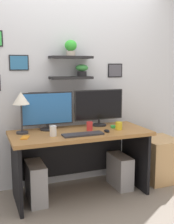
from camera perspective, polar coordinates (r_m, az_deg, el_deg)
The scene contains 16 objects.
ground_plane at distance 3.45m, azimuth -1.30°, elevation -16.11°, with size 8.00×8.00×0.00m, color gray.
back_wall_assembly at distance 3.53m, azimuth -3.85°, elevation 7.22°, with size 4.40×0.24×2.70m.
desk at distance 3.31m, azimuth -1.65°, elevation -7.30°, with size 1.56×0.68×0.75m.
monitor_left at distance 3.27m, azimuth -7.97°, elevation 0.34°, with size 0.60×0.18×0.43m.
monitor_right at distance 3.47m, azimuth 2.41°, elevation 1.13°, with size 0.62×0.18×0.44m.
keyboard at distance 3.03m, azimuth -0.82°, elevation -4.50°, with size 0.44×0.14×0.02m, color #2D2D33.
computer_mouse at distance 3.17m, azimuth 3.99°, elevation -3.79°, with size 0.06×0.09×0.03m, color black.
desk_lamp at distance 3.13m, azimuth -13.09°, elevation 2.17°, with size 0.18×0.18×0.46m.
cell_phone at distance 2.99m, azimuth -12.34°, elevation -5.02°, with size 0.07×0.14×0.01m, color orange.
coffee_mug at distance 3.30m, azimuth 6.40°, elevation -2.75°, with size 0.08×0.08×0.09m, color yellow.
pen_cup at distance 3.24m, azimuth 0.52°, elevation -2.85°, with size 0.07×0.07×0.10m, color red.
scissors_tray at distance 3.41m, azimuth 5.83°, elevation -2.94°, with size 0.12×0.08×0.02m, color green.
water_cup at distance 3.01m, azimuth -6.82°, elevation -3.79°, with size 0.07×0.07×0.11m, color white.
drawer_cabinet at distance 3.88m, azimuth 14.18°, elevation -9.11°, with size 0.44×0.50×0.55m, color tan.
computer_tower_left at distance 3.24m, azimuth -10.24°, elevation -13.80°, with size 0.18×0.40×0.44m, color #99999E.
computer_tower_right at distance 3.60m, azimuth 6.60°, elevation -11.66°, with size 0.18×0.40×0.40m, color #99999E.
Camera 1 is at (-1.06, -2.93, 1.49)m, focal length 45.56 mm.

